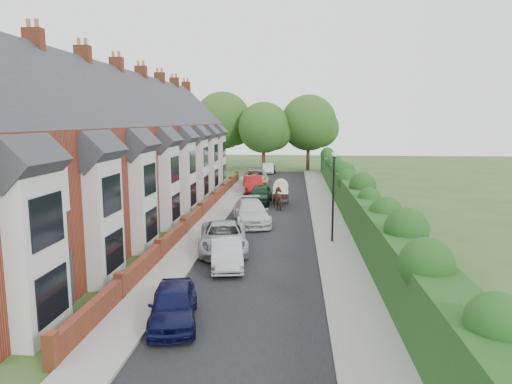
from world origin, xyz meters
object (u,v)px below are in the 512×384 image
car_red (253,184)px  car_grey (257,175)px  car_white (251,212)px  car_silver_b (223,237)px  lamppost (334,185)px  car_silver_a (227,253)px  car_beige (255,177)px  car_navy (173,304)px  car_black (269,168)px  horse (280,199)px  car_green (260,194)px  horse_cart (281,190)px

car_red → car_grey: (-0.30, 7.60, -0.06)m
car_white → car_grey: size_ratio=1.07×
car_red → car_silver_b: bearing=-97.5°
lamppost → car_white: size_ratio=0.96×
car_silver_b → car_silver_a: bearing=-86.8°
car_silver_a → car_beige: 28.02m
car_navy → car_silver_b: (0.34, 8.74, 0.09)m
car_navy → car_red: (0.08, 28.58, 0.12)m
car_black → horse: 25.07m
horse → car_beige: bearing=-97.0°
car_silver_b → car_white: size_ratio=1.00×
car_black → car_white: bearing=-92.9°
car_white → car_grey: 20.96m
car_red → car_beige: size_ratio=0.84×
car_red → car_beige: car_beige is taller
lamppost → car_beige: (-6.40, 23.40, -2.51)m
car_silver_a → car_silver_b: 2.61m
car_silver_b → car_beige: 25.45m
lamppost → car_green: lamppost is taller
car_red → horse_cart: horse_cart is taller
car_navy → horse: bearing=70.5°
car_navy → car_black: bearing=77.8°
car_silver_b → car_white: car_white is taller
horse_cart → car_silver_a: bearing=-97.0°
horse_cart → car_silver_b: bearing=-100.5°
lamppost → car_grey: size_ratio=1.03×
car_silver_a → horse_cart: bearing=73.0°
car_white → horse_cart: horse_cart is taller
car_beige → car_black: car_beige is taller
car_white → horse: horse is taller
car_green → horse_cart: horse_cart is taller
car_beige → horse: bearing=-83.8°
car_beige → horse_cart: size_ratio=1.98×
car_white → lamppost: bearing=-54.0°
car_black → car_silver_a: bearing=-93.5°
car_navy → car_black: 45.39m
lamppost → car_red: size_ratio=1.08×
car_silver_b → car_grey: (-0.56, 27.45, -0.02)m
car_white → car_red: size_ratio=1.13×
horse → car_silver_b: bearing=57.9°
car_white → horse_cart: 7.51m
car_white → car_black: size_ratio=1.34×
car_black → horse_cart: bearing=-88.3°
horse → car_white: bearing=51.8°
lamppost → horse_cart: size_ratio=1.80×
car_silver_a → car_white: (0.27, 9.08, 0.11)m
car_white → car_beige: 18.97m
lamppost → car_black: 35.14m
car_navy → car_grey: size_ratio=0.77×
lamppost → car_red: (-6.10, 17.80, -2.51)m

